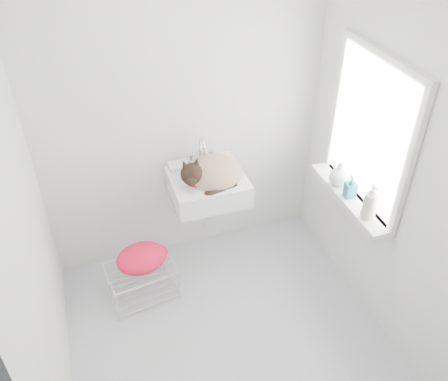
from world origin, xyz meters
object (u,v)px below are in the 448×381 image
object	(u,v)px
sink	(208,177)
wire_rack	(142,281)
bottle_b	(349,196)
bottle_a	(367,217)
cat	(210,173)
bottle_c	(338,184)

from	to	relation	value
sink	wire_rack	xyz separation A→B (m)	(-0.61, -0.22, -0.70)
bottle_b	bottle_a	bearing A→B (deg)	-90.00
cat	bottle_c	xyz separation A→B (m)	(0.88, -0.37, -0.04)
cat	bottle_a	distance (m)	1.17
bottle_b	bottle_c	size ratio (longest dim) A/B	0.89
cat	bottle_a	size ratio (longest dim) A/B	2.15
bottle_a	wire_rack	bearing A→B (deg)	159.24
bottle_a	bottle_b	xyz separation A→B (m)	(0.00, 0.24, 0.00)
cat	bottle_c	size ratio (longest dim) A/B	2.58
wire_rack	bottle_b	xyz separation A→B (m)	(1.50, -0.33, 0.70)
bottle_b	cat	bearing A→B (deg)	148.74
wire_rack	cat	bearing A→B (deg)	17.84
wire_rack	bottle_c	distance (m)	1.67
wire_rack	bottle_c	size ratio (longest dim) A/B	2.66
wire_rack	bottle_a	world-z (taller)	bottle_a
bottle_a	cat	bearing A→B (deg)	138.69
sink	bottle_b	bearing A→B (deg)	-31.78
bottle_c	sink	bearing A→B (deg)	156.32
cat	sink	bearing A→B (deg)	123.79
cat	bottle_c	distance (m)	0.95
cat	wire_rack	distance (m)	0.99
cat	wire_rack	size ratio (longest dim) A/B	0.97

